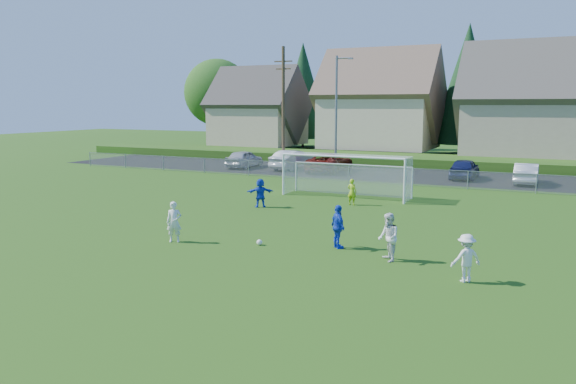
% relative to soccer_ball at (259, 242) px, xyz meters
% --- Properties ---
extents(ground, '(160.00, 160.00, 0.00)m').
position_rel_soccer_ball_xyz_m(ground, '(-0.85, -3.66, -0.11)').
color(ground, '#193D0C').
rests_on(ground, ground).
extents(asphalt_lot, '(60.00, 60.00, 0.00)m').
position_rel_soccer_ball_xyz_m(asphalt_lot, '(-0.85, 23.84, -0.10)').
color(asphalt_lot, black).
rests_on(asphalt_lot, ground).
extents(grass_embankment, '(70.00, 6.00, 0.80)m').
position_rel_soccer_ball_xyz_m(grass_embankment, '(-0.85, 31.34, 0.29)').
color(grass_embankment, '#1E420F').
rests_on(grass_embankment, ground).
extents(soccer_ball, '(0.22, 0.22, 0.22)m').
position_rel_soccer_ball_xyz_m(soccer_ball, '(0.00, 0.00, 0.00)').
color(soccer_ball, white).
rests_on(soccer_ball, ground).
extents(player_white_a, '(0.70, 0.62, 1.61)m').
position_rel_soccer_ball_xyz_m(player_white_a, '(-3.26, -0.99, 0.69)').
color(player_white_a, white).
rests_on(player_white_a, ground).
extents(player_white_b, '(0.97, 1.03, 1.68)m').
position_rel_soccer_ball_xyz_m(player_white_b, '(5.06, -0.02, 0.73)').
color(player_white_b, white).
rests_on(player_white_b, ground).
extents(player_white_c, '(1.10, 1.03, 1.49)m').
position_rel_soccer_ball_xyz_m(player_white_c, '(7.82, -1.25, 0.63)').
color(player_white_c, white).
rests_on(player_white_c, ground).
extents(player_blue_a, '(0.97, 0.97, 1.65)m').
position_rel_soccer_ball_xyz_m(player_blue_a, '(2.88, 0.87, 0.72)').
color(player_blue_a, blue).
rests_on(player_blue_a, ground).
extents(player_blue_b, '(1.43, 1.13, 1.52)m').
position_rel_soccer_ball_xyz_m(player_blue_b, '(-3.80, 7.13, 0.65)').
color(player_blue_b, blue).
rests_on(player_blue_b, ground).
extents(goalkeeper, '(0.56, 0.41, 1.42)m').
position_rel_soccer_ball_xyz_m(goalkeeper, '(0.33, 9.84, 0.60)').
color(goalkeeper, '#9DCA17').
rests_on(goalkeeper, ground).
extents(car_a, '(1.86, 4.43, 1.50)m').
position_rel_soccer_ball_xyz_m(car_a, '(-13.90, 22.96, 0.64)').
color(car_a, '#B1B3B9').
rests_on(car_a, ground).
extents(car_b, '(2.28, 4.99, 1.59)m').
position_rel_soccer_ball_xyz_m(car_b, '(-9.60, 23.58, 0.68)').
color(car_b, '#BBBBBB').
rests_on(car_b, ground).
extents(car_c, '(2.70, 5.58, 1.53)m').
position_rel_soccer_ball_xyz_m(car_c, '(-6.16, 23.16, 0.65)').
color(car_c, '#62140B').
rests_on(car_c, ground).
extents(car_e, '(1.77, 4.39, 1.50)m').
position_rel_soccer_ball_xyz_m(car_e, '(4.19, 23.46, 0.64)').
color(car_e, '#141B47').
rests_on(car_e, ground).
extents(car_f, '(1.56, 4.31, 1.41)m').
position_rel_soccer_ball_xyz_m(car_f, '(8.38, 22.63, 0.60)').
color(car_f, silver).
rests_on(car_f, ground).
extents(soccer_goal, '(7.42, 1.90, 2.50)m').
position_rel_soccer_ball_xyz_m(soccer_goal, '(-0.85, 12.39, 1.52)').
color(soccer_goal, white).
rests_on(soccer_goal, ground).
extents(chainlink_fence, '(52.06, 0.06, 1.20)m').
position_rel_soccer_ball_xyz_m(chainlink_fence, '(-0.85, 18.34, 0.52)').
color(chainlink_fence, gray).
rests_on(chainlink_fence, ground).
extents(streetlight, '(1.38, 0.18, 9.00)m').
position_rel_soccer_ball_xyz_m(streetlight, '(-5.30, 22.34, 4.73)').
color(streetlight, slate).
rests_on(streetlight, ground).
extents(utility_pole, '(1.60, 0.26, 10.00)m').
position_rel_soccer_ball_xyz_m(utility_pole, '(-10.35, 23.34, 5.04)').
color(utility_pole, '#473321').
rests_on(utility_pole, ground).
extents(houses_row, '(53.90, 11.45, 13.27)m').
position_rel_soccer_ball_xyz_m(houses_row, '(1.12, 38.80, 7.22)').
color(houses_row, tan).
rests_on(houses_row, ground).
extents(tree_row, '(65.98, 12.36, 13.80)m').
position_rel_soccer_ball_xyz_m(tree_row, '(0.19, 45.08, 6.80)').
color(tree_row, '#382616').
rests_on(tree_row, ground).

